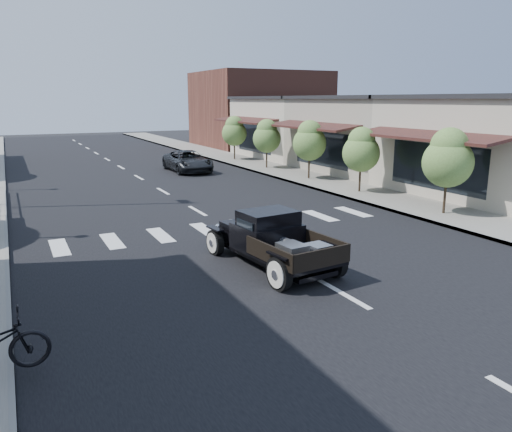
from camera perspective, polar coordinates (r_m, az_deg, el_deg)
name	(u,v)px	position (r m, az deg, el deg)	size (l,w,h in m)	color
ground	(281,259)	(14.41, 2.86, -4.94)	(120.00, 120.00, 0.00)	black
road	(148,183)	(28.11, -12.28, 3.75)	(14.00, 80.00, 0.02)	black
road_markings	(175,199)	(23.37, -9.21, 1.97)	(12.00, 60.00, 0.06)	silver
sidewalk_right	(282,172)	(31.25, 3.02, 5.08)	(3.00, 80.00, 0.15)	gray
storefront_mid	(387,135)	(33.14, 14.78, 8.91)	(10.00, 9.00, 4.50)	#A69D8B
storefront_far	(311,128)	(40.35, 6.27, 9.95)	(10.00, 9.00, 4.50)	#BDB1A0
far_building_right	(259,110)	(49.24, 0.40, 12.06)	(11.00, 10.00, 7.00)	brown
banner	(0,213)	(20.33, -27.26, 0.28)	(0.04, 2.20, 0.60)	silver
small_tree_a	(447,172)	(20.55, 20.98, 4.67)	(1.91, 1.91, 3.18)	#5A7F3A
small_tree_b	(361,161)	(24.40, 11.87, 6.21)	(1.78, 1.78, 2.96)	#5A7F3A
small_tree_c	(309,151)	(28.08, 6.11, 7.45)	(1.86, 1.86, 3.10)	#5A7F3A
small_tree_d	(267,144)	(32.48, 1.24, 8.19)	(1.79, 1.79, 2.99)	#5A7F3A
small_tree_e	(234,139)	(37.08, -2.49, 8.84)	(1.82, 1.82, 3.04)	#5A7F3A
hotrod_pickup	(272,239)	(13.55, 1.87, -2.64)	(2.11, 4.53, 1.57)	black
second_car	(188,161)	(31.94, -7.82, 6.20)	(2.18, 4.72, 1.31)	black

